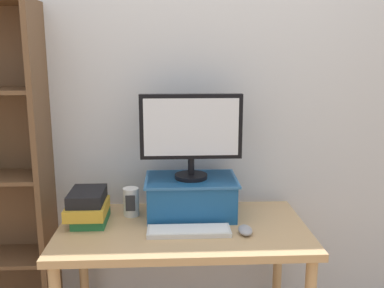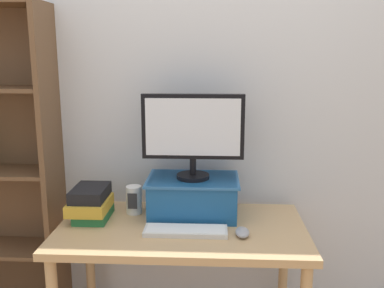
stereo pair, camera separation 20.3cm
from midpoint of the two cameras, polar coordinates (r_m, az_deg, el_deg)
name	(u,v)px [view 2 (the right image)]	position (r m, az deg, el deg)	size (l,w,h in m)	color
back_wall	(187,95)	(2.36, 1.78, 6.55)	(7.00, 0.08, 2.60)	silver
desk	(182,243)	(2.13, 1.41, -13.08)	(1.19, 0.65, 0.71)	tan
riser_box	(193,195)	(2.19, 2.79, -6.89)	(0.46, 0.32, 0.20)	#195189
computer_monitor	(193,131)	(2.11, 2.88, 1.70)	(0.51, 0.17, 0.43)	black
keyboard	(186,231)	(2.01, 2.10, -11.53)	(0.38, 0.12, 0.02)	silver
computer_mouse	(242,232)	(2.00, 9.68, -11.59)	(0.06, 0.10, 0.04)	#99999E
book_stack	(91,203)	(2.19, -10.75, -7.80)	(0.19, 0.25, 0.16)	#236B38
desk_speaker	(134,200)	(2.23, -5.18, -7.46)	(0.08, 0.08, 0.14)	silver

